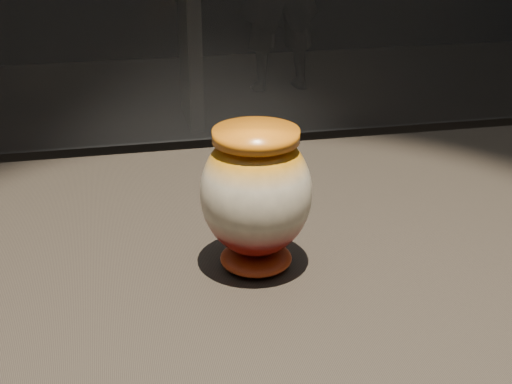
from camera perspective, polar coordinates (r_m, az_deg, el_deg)
main_vase at (r=0.87m, az=0.00°, el=-0.20°), size 0.14×0.14×0.18m
back_shelf at (r=4.24m, az=-17.17°, el=13.04°), size 2.00×0.60×0.90m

